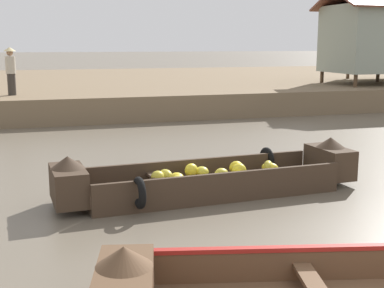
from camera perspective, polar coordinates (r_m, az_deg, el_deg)
ground_plane at (r=14.07m, az=-2.90°, el=-0.23°), size 300.00×300.00×0.00m
riverbank_strip at (r=27.90m, az=-9.95°, el=6.07°), size 160.00×20.00×0.90m
banana_boat at (r=9.55m, az=2.02°, el=-3.72°), size 5.63×2.14×0.90m
stilt_house_mid_left at (r=25.04m, az=19.40°, el=10.81°), size 4.85×3.56×4.15m
vendor_person at (r=19.57m, az=-19.00°, el=7.71°), size 0.44×0.44×1.66m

